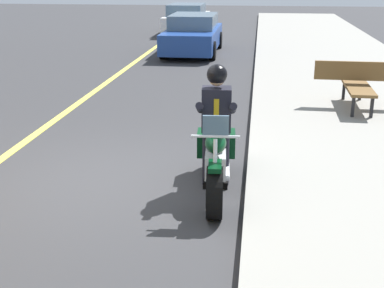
{
  "coord_description": "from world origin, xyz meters",
  "views": [
    {
      "loc": [
        6.85,
        2.1,
        2.94
      ],
      "look_at": [
        0.34,
        1.27,
        0.75
      ],
      "focal_mm": 48.95,
      "sensor_mm": 36.0,
      "label": 1
    }
  ],
  "objects_px": {
    "car_silver": "(187,19)",
    "rider_main": "(216,115)",
    "motorcycle_main": "(216,160)",
    "bench_sidewalk": "(358,81)",
    "car_dark": "(193,34)"
  },
  "relations": [
    {
      "from": "car_silver",
      "to": "car_dark",
      "type": "xyz_separation_m",
      "value": [
        6.25,
        1.08,
        0.0
      ]
    },
    {
      "from": "motorcycle_main",
      "to": "car_silver",
      "type": "distance_m",
      "value": 19.09
    },
    {
      "from": "rider_main",
      "to": "motorcycle_main",
      "type": "bearing_deg",
      "value": 4.86
    },
    {
      "from": "motorcycle_main",
      "to": "car_dark",
      "type": "relative_size",
      "value": 0.48
    },
    {
      "from": "motorcycle_main",
      "to": "car_dark",
      "type": "distance_m",
      "value": 12.74
    },
    {
      "from": "rider_main",
      "to": "car_silver",
      "type": "bearing_deg",
      "value": -170.99
    },
    {
      "from": "motorcycle_main",
      "to": "bench_sidewalk",
      "type": "distance_m",
      "value": 5.21
    },
    {
      "from": "car_silver",
      "to": "car_dark",
      "type": "bearing_deg",
      "value": 9.83
    },
    {
      "from": "car_silver",
      "to": "bench_sidewalk",
      "type": "xyz_separation_m",
      "value": [
        14.36,
        5.6,
        0.02
      ]
    },
    {
      "from": "rider_main",
      "to": "car_dark",
      "type": "xyz_separation_m",
      "value": [
        -12.41,
        -1.88,
        -0.35
      ]
    },
    {
      "from": "motorcycle_main",
      "to": "car_silver",
      "type": "relative_size",
      "value": 0.48
    },
    {
      "from": "car_silver",
      "to": "bench_sidewalk",
      "type": "relative_size",
      "value": 2.54
    },
    {
      "from": "motorcycle_main",
      "to": "car_silver",
      "type": "xyz_separation_m",
      "value": [
        -18.85,
        -2.98,
        0.24
      ]
    },
    {
      "from": "car_silver",
      "to": "rider_main",
      "type": "bearing_deg",
      "value": 9.01
    },
    {
      "from": "bench_sidewalk",
      "to": "rider_main",
      "type": "bearing_deg",
      "value": -31.61
    }
  ]
}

